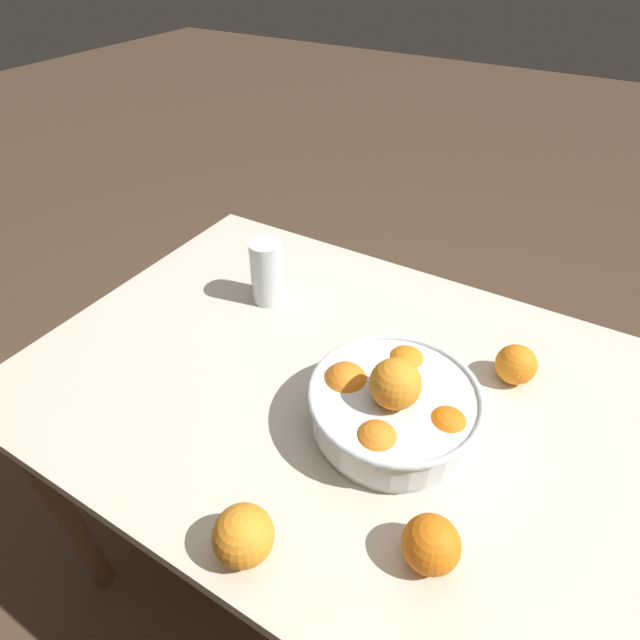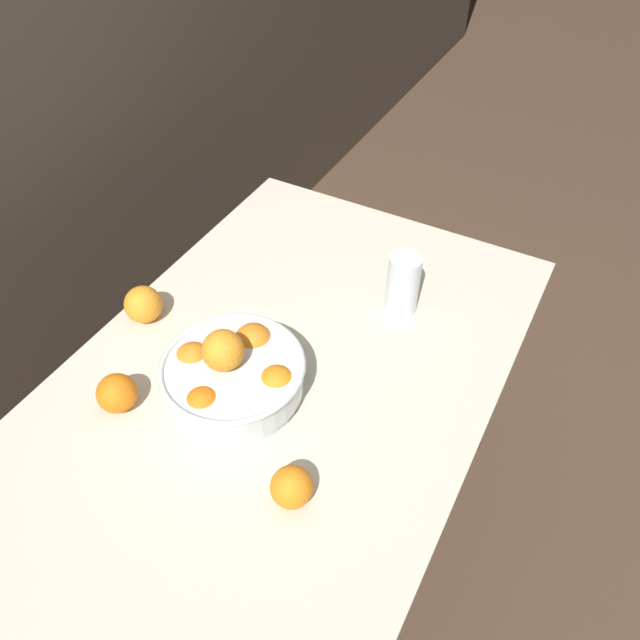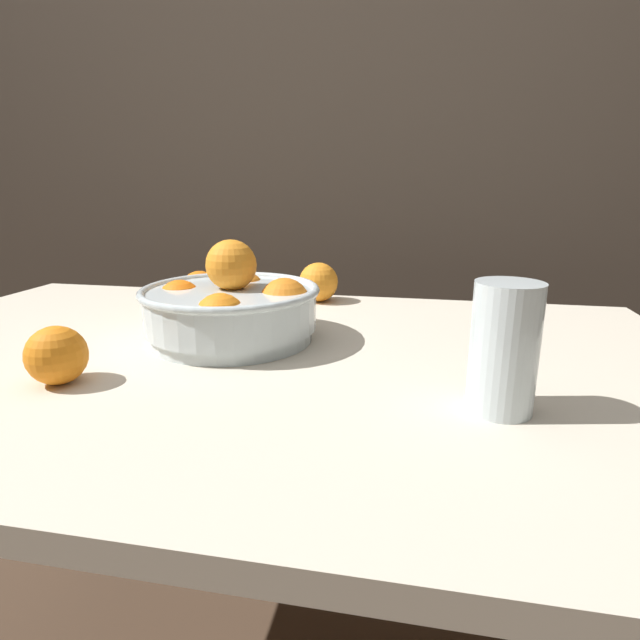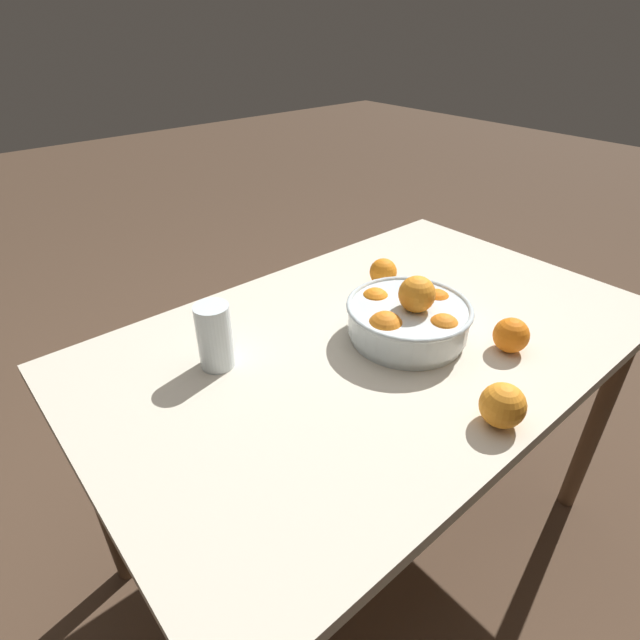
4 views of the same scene
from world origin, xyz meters
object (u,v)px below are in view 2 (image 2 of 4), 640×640
Objects in this scene: orange_loose_aside at (117,393)px; orange_loose_front at (143,304)px; juice_glass at (403,286)px; orange_loose_near_bowl at (292,487)px; fruit_bowl at (233,374)px.

orange_loose_front is at bearing 28.03° from orange_loose_aside.
orange_loose_near_bowl is at bearing -177.30° from juice_glass.
fruit_bowl is at bearing 153.27° from juice_glass.
orange_loose_front is (0.23, 0.51, 0.00)m from orange_loose_near_bowl.
juice_glass is 0.63m from orange_loose_aside.
orange_loose_aside is at bearing -151.97° from orange_loose_front.
orange_loose_near_bowl is 0.89× the size of orange_loose_front.
orange_loose_front is (0.08, 0.29, -0.01)m from fruit_bowl.
orange_loose_front is 0.24m from orange_loose_aside.
orange_loose_near_bowl is 0.56m from orange_loose_front.
juice_glass is at bearing -26.73° from fruit_bowl.
orange_loose_front reaches higher than orange_loose_aside.
orange_loose_front is (-0.30, 0.48, -0.02)m from juice_glass.
orange_loose_front is at bearing 65.64° from orange_loose_near_bowl.
orange_loose_near_bowl is 0.39m from orange_loose_aside.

